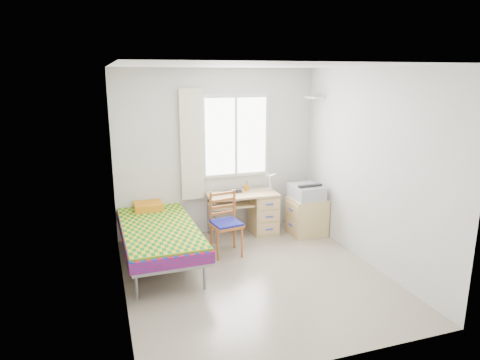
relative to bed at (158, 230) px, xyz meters
name	(u,v)px	position (x,y,z in m)	size (l,w,h in m)	color
floor	(255,277)	(1.08, -0.90, -0.44)	(3.50, 3.50, 0.00)	#BCAD93
ceiling	(257,66)	(1.08, -0.90, 2.16)	(3.50, 3.50, 0.00)	white
wall_back	(217,153)	(1.08, 0.85, 0.86)	(3.20, 3.20, 0.00)	silver
wall_left	(118,188)	(-0.52, -0.90, 0.86)	(3.50, 3.50, 0.00)	silver
wall_right	(370,168)	(2.68, -0.90, 0.86)	(3.50, 3.50, 0.00)	silver
window	(236,136)	(1.38, 0.83, 1.11)	(1.10, 0.04, 1.30)	white
curtain	(192,145)	(0.66, 0.78, 1.01)	(0.35, 0.05, 1.70)	beige
floating_shelf	(315,97)	(2.57, 0.50, 1.71)	(0.20, 0.32, 0.03)	white
bed	(158,230)	(0.00, 0.00, 0.00)	(1.01, 2.11, 0.91)	gray
desk	(259,211)	(1.68, 0.54, -0.06)	(1.11, 0.54, 0.69)	tan
chair	(226,219)	(0.95, -0.06, 0.07)	(0.45, 0.45, 0.90)	#A96A20
cabinet	(307,216)	(2.39, 0.26, -0.14)	(0.55, 0.49, 0.59)	tan
printer	(306,191)	(2.38, 0.27, 0.27)	(0.46, 0.53, 0.22)	#AAABB2
laptop	(233,192)	(1.26, 0.60, 0.26)	(0.31, 0.20, 0.02)	black
pen_cup	(246,188)	(1.51, 0.68, 0.29)	(0.07, 0.07, 0.09)	orange
task_lamp	(269,179)	(1.83, 0.51, 0.45)	(0.20, 0.30, 0.33)	white
book	(228,200)	(1.17, 0.55, 0.15)	(0.16, 0.22, 0.02)	gray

